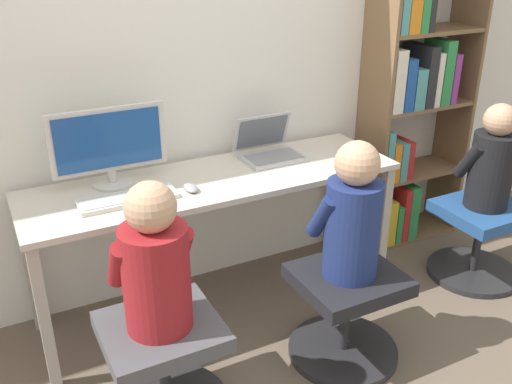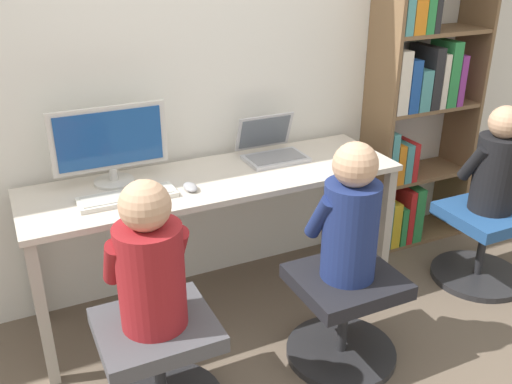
# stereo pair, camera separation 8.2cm
# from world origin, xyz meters

# --- Properties ---
(ground_plane) EXTENTS (14.00, 14.00, 0.00)m
(ground_plane) POSITION_xyz_m (0.00, 0.00, 0.00)
(ground_plane) COLOR brown
(wall_back) EXTENTS (10.00, 0.05, 2.60)m
(wall_back) POSITION_xyz_m (0.00, 0.63, 1.30)
(wall_back) COLOR silver
(wall_back) RESTS_ON ground_plane
(desk) EXTENTS (1.92, 0.57, 0.77)m
(desk) POSITION_xyz_m (0.00, 0.28, 0.68)
(desk) COLOR beige
(desk) RESTS_ON ground_plane
(desktop_monitor) EXTENTS (0.56, 0.20, 0.39)m
(desktop_monitor) POSITION_xyz_m (-0.48, 0.43, 0.97)
(desktop_monitor) COLOR beige
(desktop_monitor) RESTS_ON desk
(laptop) EXTENTS (0.33, 0.29, 0.22)m
(laptop) POSITION_xyz_m (0.38, 0.40, 0.82)
(laptop) COLOR #B7B7BC
(laptop) RESTS_ON desk
(keyboard) EXTENTS (0.45, 0.15, 0.03)m
(keyboard) POSITION_xyz_m (-0.47, 0.21, 0.78)
(keyboard) COLOR silver
(keyboard) RESTS_ON desk
(computer_mouse_by_keyboard) EXTENTS (0.06, 0.11, 0.03)m
(computer_mouse_by_keyboard) POSITION_xyz_m (-0.17, 0.18, 0.79)
(computer_mouse_by_keyboard) COLOR #99999E
(computer_mouse_by_keyboard) RESTS_ON desk
(office_chair_left) EXTENTS (0.54, 0.54, 0.46)m
(office_chair_left) POSITION_xyz_m (-0.52, -0.34, 0.25)
(office_chair_left) COLOR #262628
(office_chair_left) RESTS_ON ground_plane
(office_chair_right) EXTENTS (0.54, 0.54, 0.46)m
(office_chair_right) POSITION_xyz_m (0.38, -0.38, 0.25)
(office_chair_right) COLOR #262628
(office_chair_right) RESTS_ON ground_plane
(person_at_monitor) EXTENTS (0.33, 0.29, 0.62)m
(person_at_monitor) POSITION_xyz_m (-0.52, -0.33, 0.74)
(person_at_monitor) COLOR maroon
(person_at_monitor) RESTS_ON office_chair_left
(person_at_laptop) EXTENTS (0.31, 0.29, 0.65)m
(person_at_laptop) POSITION_xyz_m (0.38, -0.37, 0.76)
(person_at_laptop) COLOR navy
(person_at_laptop) RESTS_ON office_chair_right
(bookshelf) EXTENTS (0.71, 0.30, 1.83)m
(bookshelf) POSITION_xyz_m (1.38, 0.43, 0.90)
(bookshelf) COLOR brown
(bookshelf) RESTS_ON ground_plane
(office_chair_side) EXTENTS (0.54, 0.54, 0.46)m
(office_chair_side) POSITION_xyz_m (1.50, -0.15, 0.25)
(office_chair_side) COLOR #262628
(office_chair_side) RESTS_ON ground_plane
(person_near_shelf) EXTENTS (0.30, 0.28, 0.60)m
(person_near_shelf) POSITION_xyz_m (1.50, -0.14, 0.74)
(person_near_shelf) COLOR black
(person_near_shelf) RESTS_ON office_chair_side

